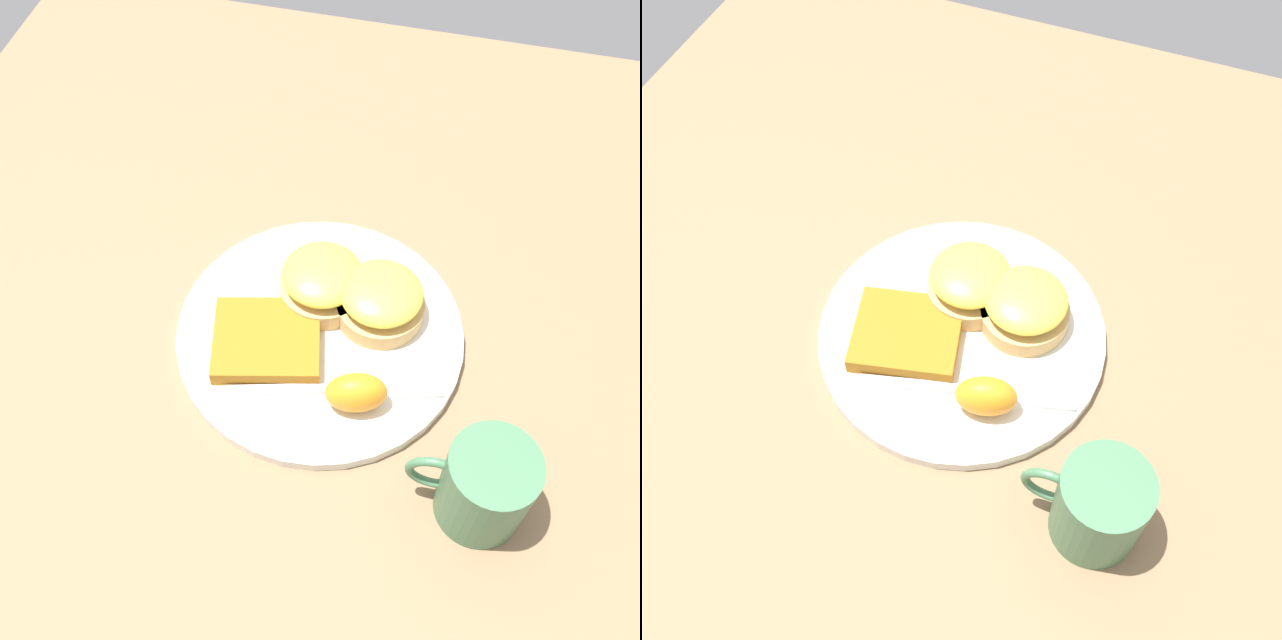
{
  "view_description": "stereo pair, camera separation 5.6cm",
  "coord_description": "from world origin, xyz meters",
  "views": [
    {
      "loc": [
        -0.1,
        0.41,
        0.67
      ],
      "look_at": [
        0.0,
        0.0,
        0.03
      ],
      "focal_mm": 42.0,
      "sensor_mm": 36.0,
      "label": 1
    },
    {
      "loc": [
        -0.15,
        0.39,
        0.67
      ],
      "look_at": [
        0.0,
        0.0,
        0.03
      ],
      "focal_mm": 42.0,
      "sensor_mm": 36.0,
      "label": 2
    }
  ],
  "objects": [
    {
      "name": "ground_plane",
      "position": [
        0.0,
        0.0,
        0.0
      ],
      "size": [
        1.1,
        1.1,
        0.0
      ],
      "primitive_type": "plane",
      "color": "#846647"
    },
    {
      "name": "orange_wedge",
      "position": [
        -0.05,
        0.07,
        0.04
      ],
      "size": [
        0.07,
        0.05,
        0.04
      ],
      "primitive_type": "ellipsoid",
      "rotation": [
        0.0,
        0.0,
        3.41
      ],
      "color": "orange",
      "rests_on": "plate"
    },
    {
      "name": "cup",
      "position": [
        -0.18,
        0.14,
        0.05
      ],
      "size": [
        0.11,
        0.08,
        0.1
      ],
      "color": "#42704C",
      "rests_on": "ground_plane"
    },
    {
      "name": "sandwich_benedict_right",
      "position": [
        0.01,
        -0.04,
        0.04
      ],
      "size": [
        0.09,
        0.09,
        0.05
      ],
      "color": "tan",
      "rests_on": "plate"
    },
    {
      "name": "sandwich_benedict_left",
      "position": [
        -0.06,
        -0.04,
        0.04
      ],
      "size": [
        0.09,
        0.09,
        0.05
      ],
      "color": "tan",
      "rests_on": "plate"
    },
    {
      "name": "fork",
      "position": [
        -0.04,
        0.06,
        0.02
      ],
      "size": [
        0.21,
        0.07,
        0.0
      ],
      "color": "silver",
      "rests_on": "plate"
    },
    {
      "name": "hashbrown_patty",
      "position": [
        0.05,
        0.03,
        0.02
      ],
      "size": [
        0.13,
        0.12,
        0.02
      ],
      "primitive_type": "cube",
      "rotation": [
        0.0,
        0.0,
        0.23
      ],
      "color": "#A66719",
      "rests_on": "plate"
    },
    {
      "name": "plate",
      "position": [
        0.0,
        0.0,
        0.01
      ],
      "size": [
        0.3,
        0.3,
        0.01
      ],
      "primitive_type": "cylinder",
      "color": "silver",
      "rests_on": "ground_plane"
    }
  ]
}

